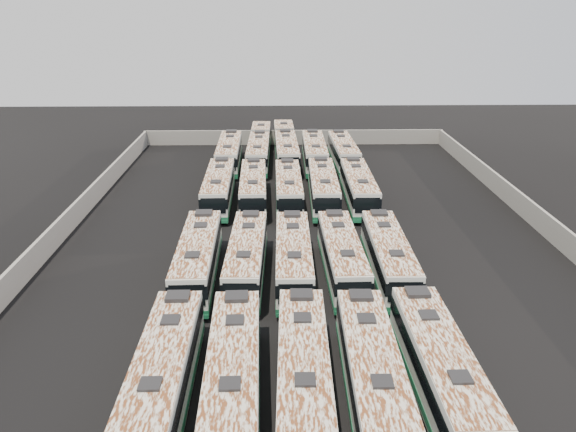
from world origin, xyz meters
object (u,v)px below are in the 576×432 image
(bus_back_far_right, at_px, (343,152))
(bus_midfront_center, at_px, (293,258))
(bus_front_far_left, at_px, (164,375))
(bus_back_left, at_px, (259,147))
(bus_front_right, at_px, (372,372))
(bus_midfront_far_left, at_px, (198,258))
(bus_back_center, at_px, (286,146))
(bus_midback_far_right, at_px, (359,188))
(bus_midfront_right, at_px, (342,256))
(bus_midback_left, at_px, (253,188))
(bus_front_center, at_px, (303,371))
(bus_back_right, at_px, (314,153))
(bus_midfront_far_right, at_px, (389,256))
(bus_midback_center, at_px, (289,189))
(bus_back_far_left, at_px, (229,153))
(bus_front_far_right, at_px, (440,369))
(bus_midback_far_left, at_px, (219,188))
(bus_front_left, at_px, (234,374))
(bus_midfront_left, at_px, (247,257))

(bus_back_far_right, bearing_deg, bus_midfront_center, -104.54)
(bus_front_far_left, bearing_deg, bus_back_left, 85.36)
(bus_front_right, xyz_separation_m, bus_midfront_far_left, (-11.21, 14.56, 0.00))
(bus_midfront_far_left, xyz_separation_m, bus_midfront_center, (7.41, -0.05, -0.05))
(bus_back_center, bearing_deg, bus_midback_far_right, -69.03)
(bus_back_center, relative_size, bus_back_far_right, 1.59)
(bus_midfront_right, distance_m, bus_back_far_right, 32.06)
(bus_midback_far_right, bearing_deg, bus_midback_left, 179.94)
(bus_front_center, bearing_deg, bus_midfront_center, 91.73)
(bus_midfront_right, bearing_deg, bus_back_right, 89.04)
(bus_midfront_far_right, bearing_deg, bus_midfront_far_left, -178.82)
(bus_front_right, bearing_deg, bus_midfront_far_left, 128.69)
(bus_back_far_right, bearing_deg, bus_midback_center, -118.25)
(bus_midfront_right, distance_m, bus_back_right, 31.64)
(bus_back_far_left, xyz_separation_m, bus_back_left, (3.84, 3.56, -0.06))
(bus_front_center, relative_size, bus_front_right, 0.99)
(bus_front_far_right, distance_m, bus_midback_far_left, 35.07)
(bus_front_right, xyz_separation_m, bus_midback_far_left, (-11.24, 31.95, -0.00))
(bus_front_left, distance_m, bus_front_right, 7.43)
(bus_midback_far_left, relative_size, bus_back_right, 0.99)
(bus_midfront_right, height_order, bus_back_center, bus_back_center)
(bus_front_left, xyz_separation_m, bus_front_right, (7.43, 0.02, -0.00))
(bus_back_far_right, bearing_deg, bus_front_far_right, -91.30)
(bus_front_center, bearing_deg, bus_midfront_right, 76.98)
(bus_front_left, height_order, bus_back_left, bus_front_left)
(bus_front_left, distance_m, bus_midfront_left, 14.71)
(bus_front_far_left, height_order, bus_midfront_right, bus_front_far_left)
(bus_midfront_far_right, bearing_deg, bus_front_far_left, -134.60)
(bus_midfront_left, relative_size, bus_midback_left, 1.00)
(bus_front_far_left, bearing_deg, bus_midfront_left, 75.39)
(bus_midback_left, bearing_deg, bus_back_right, 61.28)
(bus_midfront_far_right, height_order, bus_midback_far_left, bus_midback_far_left)
(bus_front_far_right, bearing_deg, bus_midfront_far_left, 135.61)
(bus_front_far_right, relative_size, bus_midfront_center, 1.03)
(bus_midfront_right, bearing_deg, bus_front_right, -91.17)
(bus_midfront_right, height_order, bus_midback_center, bus_midfront_right)
(bus_back_left, xyz_separation_m, bus_back_far_right, (11.13, -3.33, 0.02))
(bus_midfront_far_right, height_order, bus_back_right, bus_back_right)
(bus_back_left, bearing_deg, bus_back_far_left, -136.51)
(bus_back_far_left, bearing_deg, bus_midfront_right, -71.33)
(bus_front_center, distance_m, bus_midfront_right, 14.97)
(bus_midfront_left, height_order, bus_midfront_right, bus_midfront_left)
(bus_midfront_far_left, relative_size, bus_midfront_right, 1.03)
(bus_front_far_left, xyz_separation_m, bus_midback_far_right, (14.86, 31.74, -0.02))
(bus_midfront_far_left, bearing_deg, bus_back_right, 69.57)
(bus_back_far_right, bearing_deg, bus_midback_left, -128.93)
(bus_midfront_right, bearing_deg, bus_back_far_right, 82.19)
(bus_front_far_left, distance_m, bus_midfront_far_right, 20.82)
(bus_front_far_left, bearing_deg, bus_back_right, 76.24)
(bus_front_center, distance_m, bus_midback_far_right, 32.41)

